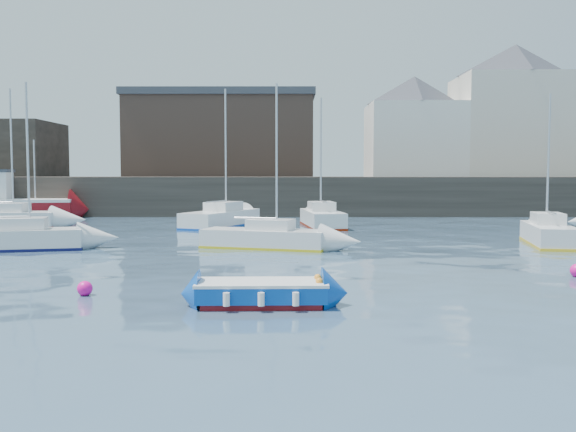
{
  "coord_description": "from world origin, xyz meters",
  "views": [
    {
      "loc": [
        0.09,
        -15.31,
        3.38
      ],
      "look_at": [
        0.0,
        12.0,
        1.5
      ],
      "focal_mm": 40.0,
      "sensor_mm": 36.0,
      "label": 1
    }
  ],
  "objects_px": {
    "sailboat_a": "(17,238)",
    "sailboat_h": "(221,218)",
    "sailboat_e": "(4,219)",
    "sailboat_f": "(322,218)",
    "sailboat_c": "(548,233)",
    "fishing_boat": "(8,203)",
    "buoy_far": "(245,235)",
    "sailboat_b": "(266,238)",
    "buoy_near": "(85,295)",
    "blue_dinghy": "(262,292)"
  },
  "relations": [
    {
      "from": "fishing_boat",
      "to": "sailboat_f",
      "type": "distance_m",
      "value": 23.81
    },
    {
      "from": "blue_dinghy",
      "to": "fishing_boat",
      "type": "relative_size",
      "value": 0.37
    },
    {
      "from": "sailboat_c",
      "to": "sailboat_h",
      "type": "height_order",
      "value": "sailboat_h"
    },
    {
      "from": "sailboat_e",
      "to": "buoy_far",
      "type": "xyz_separation_m",
      "value": [
        14.99,
        -4.36,
        -0.55
      ]
    },
    {
      "from": "buoy_far",
      "to": "sailboat_h",
      "type": "bearing_deg",
      "value": 109.62
    },
    {
      "from": "blue_dinghy",
      "to": "sailboat_e",
      "type": "distance_m",
      "value": 28.23
    },
    {
      "from": "sailboat_c",
      "to": "sailboat_b",
      "type": "bearing_deg",
      "value": -174.09
    },
    {
      "from": "fishing_boat",
      "to": "sailboat_h",
      "type": "distance_m",
      "value": 17.91
    },
    {
      "from": "sailboat_c",
      "to": "buoy_far",
      "type": "distance_m",
      "value": 15.21
    },
    {
      "from": "fishing_boat",
      "to": "buoy_far",
      "type": "bearing_deg",
      "value": -34.12
    },
    {
      "from": "blue_dinghy",
      "to": "sailboat_f",
      "type": "height_order",
      "value": "sailboat_f"
    },
    {
      "from": "sailboat_c",
      "to": "buoy_far",
      "type": "height_order",
      "value": "sailboat_c"
    },
    {
      "from": "blue_dinghy",
      "to": "sailboat_c",
      "type": "distance_m",
      "value": 18.61
    },
    {
      "from": "fishing_boat",
      "to": "buoy_near",
      "type": "distance_m",
      "value": 33.04
    },
    {
      "from": "sailboat_h",
      "to": "buoy_far",
      "type": "bearing_deg",
      "value": -70.38
    },
    {
      "from": "sailboat_b",
      "to": "sailboat_e",
      "type": "xyz_separation_m",
      "value": [
        -16.34,
        10.51,
        0.08
      ]
    },
    {
      "from": "sailboat_e",
      "to": "sailboat_h",
      "type": "height_order",
      "value": "sailboat_h"
    },
    {
      "from": "sailboat_e",
      "to": "blue_dinghy",
      "type": "bearing_deg",
      "value": -53.71
    },
    {
      "from": "sailboat_e",
      "to": "sailboat_f",
      "type": "relative_size",
      "value": 1.05
    },
    {
      "from": "blue_dinghy",
      "to": "sailboat_a",
      "type": "distance_m",
      "value": 16.05
    },
    {
      "from": "sailboat_b",
      "to": "buoy_near",
      "type": "distance_m",
      "value": 11.82
    },
    {
      "from": "sailboat_f",
      "to": "buoy_far",
      "type": "distance_m",
      "value": 6.69
    },
    {
      "from": "blue_dinghy",
      "to": "sailboat_a",
      "type": "bearing_deg",
      "value": 133.81
    },
    {
      "from": "sailboat_f",
      "to": "sailboat_h",
      "type": "bearing_deg",
      "value": 178.63
    },
    {
      "from": "blue_dinghy",
      "to": "sailboat_e",
      "type": "relative_size",
      "value": 0.4
    },
    {
      "from": "sailboat_a",
      "to": "sailboat_h",
      "type": "relative_size",
      "value": 0.85
    },
    {
      "from": "sailboat_e",
      "to": "sailboat_h",
      "type": "distance_m",
      "value": 13.18
    },
    {
      "from": "sailboat_h",
      "to": "buoy_far",
      "type": "xyz_separation_m",
      "value": [
        1.84,
        -5.15,
        -0.56
      ]
    },
    {
      "from": "blue_dinghy",
      "to": "sailboat_h",
      "type": "xyz_separation_m",
      "value": [
        -3.55,
        23.55,
        0.21
      ]
    },
    {
      "from": "blue_dinghy",
      "to": "buoy_far",
      "type": "distance_m",
      "value": 18.48
    },
    {
      "from": "sailboat_f",
      "to": "sailboat_h",
      "type": "xyz_separation_m",
      "value": [
        -6.25,
        0.15,
        -0.0
      ]
    },
    {
      "from": "sailboat_a",
      "to": "sailboat_f",
      "type": "relative_size",
      "value": 0.91
    },
    {
      "from": "sailboat_a",
      "to": "sailboat_f",
      "type": "height_order",
      "value": "sailboat_f"
    },
    {
      "from": "fishing_boat",
      "to": "sailboat_b",
      "type": "relative_size",
      "value": 1.26
    },
    {
      "from": "sailboat_e",
      "to": "buoy_far",
      "type": "height_order",
      "value": "sailboat_e"
    },
    {
      "from": "buoy_far",
      "to": "blue_dinghy",
      "type": "bearing_deg",
      "value": -84.68
    },
    {
      "from": "fishing_boat",
      "to": "sailboat_h",
      "type": "height_order",
      "value": "sailboat_h"
    },
    {
      "from": "buoy_far",
      "to": "buoy_near",
      "type": "bearing_deg",
      "value": -100.62
    },
    {
      "from": "fishing_boat",
      "to": "buoy_far",
      "type": "xyz_separation_m",
      "value": [
        18.23,
        -12.35,
        -1.11
      ]
    },
    {
      "from": "buoy_far",
      "to": "sailboat_c",
      "type": "bearing_deg",
      "value": -18.42
    },
    {
      "from": "fishing_boat",
      "to": "sailboat_h",
      "type": "bearing_deg",
      "value": -23.71
    },
    {
      "from": "blue_dinghy",
      "to": "sailboat_c",
      "type": "height_order",
      "value": "sailboat_c"
    },
    {
      "from": "sailboat_c",
      "to": "sailboat_a",
      "type": "bearing_deg",
      "value": -175.17
    },
    {
      "from": "buoy_near",
      "to": "buoy_far",
      "type": "xyz_separation_m",
      "value": [
        3.2,
        17.06,
        0.0
      ]
    },
    {
      "from": "blue_dinghy",
      "to": "sailboat_f",
      "type": "xyz_separation_m",
      "value": [
        2.7,
        23.4,
        0.21
      ]
    },
    {
      "from": "sailboat_c",
      "to": "buoy_near",
      "type": "height_order",
      "value": "sailboat_c"
    },
    {
      "from": "buoy_near",
      "to": "fishing_boat",
      "type": "bearing_deg",
      "value": 117.07
    },
    {
      "from": "sailboat_h",
      "to": "blue_dinghy",
      "type": "bearing_deg",
      "value": -81.43
    },
    {
      "from": "sailboat_c",
      "to": "sailboat_h",
      "type": "xyz_separation_m",
      "value": [
        -16.26,
        9.95,
        0.02
      ]
    },
    {
      "from": "sailboat_b",
      "to": "buoy_far",
      "type": "distance_m",
      "value": 6.32
    }
  ]
}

